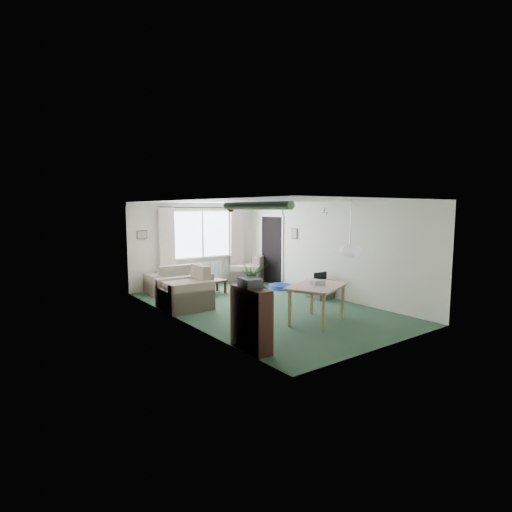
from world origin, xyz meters
TOP-DOWN VIEW (x-y plane):
  - ground at (0.00, 0.00)m, footprint 6.50×6.50m
  - window at (0.20, 3.23)m, footprint 1.80×0.03m
  - curtain_rod at (0.20, 3.15)m, footprint 2.60×0.03m
  - curtain_left at (-0.95, 3.13)m, footprint 0.45×0.08m
  - curtain_right at (1.35, 3.13)m, footprint 0.45×0.08m
  - radiator at (0.20, 3.19)m, footprint 1.20×0.10m
  - doorway at (1.99, 2.20)m, footprint 0.03×0.95m
  - pendant_lamp at (0.20, -2.30)m, footprint 0.36×0.36m
  - tinsel_garland at (-1.92, -2.30)m, footprint 1.60×1.60m
  - bauble_cluster_a at (1.30, 0.90)m, footprint 0.20×0.20m
  - bauble_cluster_b at (1.60, -0.30)m, footprint 0.20×0.20m
  - wall_picture_back at (-1.60, 3.23)m, footprint 0.28×0.03m
  - wall_picture_right at (1.98, 1.20)m, footprint 0.03×0.24m
  - sofa at (-0.88, 2.75)m, footprint 1.58×0.88m
  - armchair_corner at (1.48, 2.73)m, footprint 1.25×1.24m
  - armchair_left at (-1.50, 0.98)m, footprint 1.08×1.13m
  - coffee_table at (-0.25, 1.97)m, footprint 0.85×0.54m
  - photo_frame at (-0.19, 1.99)m, footprint 0.12×0.05m
  - bookshelf at (-1.84, -2.08)m, footprint 0.30×0.83m
  - hifi_box at (-1.82, -2.03)m, footprint 0.32×0.38m
  - houseplant at (-1.65, -1.84)m, footprint 0.60×0.60m
  - dining_table at (0.11, -1.59)m, footprint 1.38×1.18m
  - gift_box at (0.08, -1.62)m, footprint 0.27×0.21m
  - tv_cube at (1.70, -0.10)m, footprint 0.50×0.55m
  - pet_bed at (1.65, 1.40)m, footprint 0.79×0.79m

SIDE VIEW (x-z plane):
  - ground at x=0.00m, z-range 0.00..0.00m
  - pet_bed at x=1.65m, z-range 0.00..0.13m
  - coffee_table at x=-0.25m, z-range 0.00..0.36m
  - tv_cube at x=1.70m, z-range 0.00..0.48m
  - dining_table at x=0.11m, z-range 0.00..0.73m
  - sofa at x=-0.88m, z-range 0.00..0.77m
  - radiator at x=0.20m, z-range 0.12..0.68m
  - armchair_corner at x=1.48m, z-range 0.00..0.81m
  - photo_frame at x=-0.19m, z-range 0.36..0.52m
  - armchair_left at x=-1.50m, z-range 0.00..0.96m
  - bookshelf at x=-1.84m, z-range 0.00..1.01m
  - houseplant at x=-1.65m, z-range 0.00..1.37m
  - gift_box at x=0.08m, z-range 0.73..0.85m
  - doorway at x=1.99m, z-range 0.00..2.00m
  - hifi_box at x=-1.82m, z-range 1.01..1.15m
  - curtain_left at x=-0.95m, z-range 0.27..2.27m
  - curtain_right at x=1.35m, z-range 0.27..2.27m
  - pendant_lamp at x=0.20m, z-range 1.30..1.66m
  - window at x=0.20m, z-range 0.85..2.15m
  - wall_picture_back at x=-1.60m, z-range 1.44..1.66m
  - wall_picture_right at x=1.98m, z-range 1.40..1.70m
  - bauble_cluster_a at x=1.30m, z-range 2.12..2.32m
  - bauble_cluster_b at x=1.60m, z-range 2.12..2.32m
  - curtain_rod at x=0.20m, z-range 2.25..2.29m
  - tinsel_garland at x=-1.92m, z-range 2.22..2.34m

